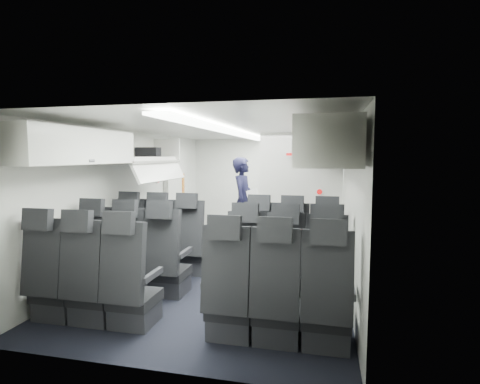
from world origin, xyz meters
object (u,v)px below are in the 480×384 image
at_px(seat_row_rear, 179,293).
at_px(flight_attendant, 243,202).
at_px(boarding_door, 175,194).
at_px(carry_on_bag, 148,154).
at_px(seat_row_mid, 207,267).
at_px(galley_unit, 305,192).
at_px(seat_row_front, 226,249).

xyz_separation_m(seat_row_rear, flight_attendant, (-0.15, 3.66, 0.46)).
relative_size(boarding_door, flight_attendant, 1.08).
xyz_separation_m(boarding_door, carry_on_bag, (0.20, -1.58, 0.83)).
distance_m(seat_row_mid, galley_unit, 4.30).
relative_size(seat_row_rear, flight_attendant, 1.93).
relative_size(galley_unit, boarding_door, 1.02).
xyz_separation_m(galley_unit, flight_attendant, (-1.10, -1.39, -0.09)).
relative_size(seat_row_front, carry_on_bag, 9.45).
distance_m(galley_unit, carry_on_bag, 3.73).
relative_size(galley_unit, flight_attendant, 1.10).
bearing_deg(carry_on_bag, seat_row_rear, -63.81).
bearing_deg(galley_unit, seat_row_rear, -100.65).
bearing_deg(boarding_door, galley_unit, 24.28).
bearing_deg(flight_attendant, galley_unit, -34.90).
xyz_separation_m(seat_row_front, flight_attendant, (-0.15, 1.86, 0.46)).
distance_m(boarding_door, carry_on_bag, 1.79).
bearing_deg(seat_row_front, seat_row_mid, -90.00).
xyz_separation_m(seat_row_front, seat_row_rear, (0.00, -1.80, 0.00)).
height_order(seat_row_rear, flight_attendant, flight_attendant).
relative_size(seat_row_mid, galley_unit, 1.75).
height_order(seat_row_rear, carry_on_bag, carry_on_bag).
relative_size(seat_row_front, flight_attendant, 1.93).
bearing_deg(boarding_door, seat_row_mid, -61.23).
height_order(seat_row_mid, seat_row_rear, same).
height_order(seat_row_front, seat_row_rear, same).
bearing_deg(galley_unit, seat_row_mid, -102.88).
height_order(galley_unit, carry_on_bag, galley_unit).
bearing_deg(flight_attendant, carry_on_bag, 139.81).
bearing_deg(boarding_door, carry_on_bag, -82.81).
bearing_deg(carry_on_bag, seat_row_mid, -50.14).
xyz_separation_m(seat_row_front, carry_on_bag, (-1.44, 0.51, 1.38)).
xyz_separation_m(seat_row_mid, seat_row_rear, (0.00, -0.90, 0.00)).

